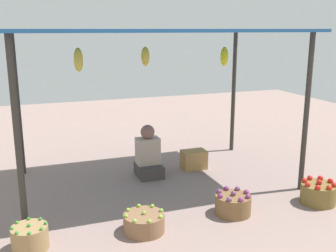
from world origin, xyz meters
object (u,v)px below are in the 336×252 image
at_px(vendor_person, 148,157).
at_px(basket_green_chilies, 30,238).
at_px(wooden_crate_near_vendor, 194,160).
at_px(basket_purple_onions, 233,204).
at_px(basket_red_tomatoes, 318,193).
at_px(basket_limes, 144,223).

height_order(vendor_person, basket_green_chilies, vendor_person).
bearing_deg(wooden_crate_near_vendor, basket_purple_onions, -96.98).
height_order(basket_purple_onions, wooden_crate_near_vendor, wooden_crate_near_vendor).
bearing_deg(basket_red_tomatoes, vendor_person, 135.79).
bearing_deg(basket_red_tomatoes, basket_green_chilies, 178.31).
xyz_separation_m(basket_limes, basket_red_tomatoes, (2.29, -0.05, 0.03)).
height_order(basket_green_chilies, basket_purple_onions, basket_purple_onions).
xyz_separation_m(vendor_person, wooden_crate_near_vendor, (0.77, 0.04, -0.15)).
height_order(basket_limes, basket_red_tomatoes, basket_red_tomatoes).
distance_m(vendor_person, basket_red_tomatoes, 2.42).
xyz_separation_m(basket_green_chilies, basket_red_tomatoes, (3.46, -0.10, 0.01)).
relative_size(basket_limes, basket_red_tomatoes, 1.03).
distance_m(vendor_person, basket_green_chilies, 2.35).
height_order(basket_green_chilies, basket_limes, basket_green_chilies).
relative_size(vendor_person, basket_purple_onions, 1.82).
distance_m(basket_green_chilies, wooden_crate_near_vendor, 2.98).
distance_m(basket_green_chilies, basket_purple_onions, 2.30).
xyz_separation_m(basket_red_tomatoes, wooden_crate_near_vendor, (-0.96, 1.73, 0.01)).
relative_size(vendor_person, basket_limes, 1.73).
xyz_separation_m(vendor_person, basket_limes, (-0.56, -1.63, -0.19)).
distance_m(basket_limes, basket_red_tomatoes, 2.29).
distance_m(basket_limes, wooden_crate_near_vendor, 2.13).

